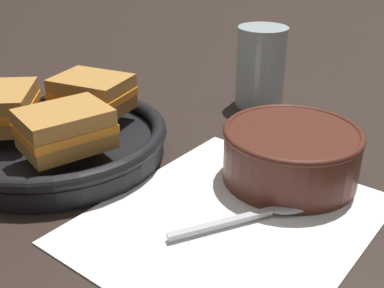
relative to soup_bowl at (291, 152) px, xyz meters
name	(u,v)px	position (x,y,z in m)	size (l,w,h in m)	color
ground_plane	(221,183)	(-0.06, 0.05, -0.04)	(4.00, 4.00, 0.00)	black
napkin	(230,219)	(-0.11, 0.00, -0.04)	(0.32, 0.28, 0.00)	white
soup_bowl	(291,152)	(0.00, 0.00, 0.00)	(0.16, 0.16, 0.07)	#4C2319
spoon	(274,210)	(-0.07, -0.03, -0.03)	(0.16, 0.08, 0.01)	#B7B7BC
skillet	(57,140)	(-0.15, 0.25, -0.02)	(0.28, 0.38, 0.04)	black
sandwich_near_left	(65,129)	(-0.17, 0.19, 0.03)	(0.11, 0.09, 0.05)	#B27A38
sandwich_near_right	(92,94)	(-0.09, 0.26, 0.03)	(0.10, 0.12, 0.05)	#B27A38
sandwich_far_left	(3,107)	(-0.19, 0.30, 0.03)	(0.12, 0.12, 0.05)	#B27A38
drinking_glass	(261,67)	(0.17, 0.17, 0.03)	(0.08, 0.08, 0.12)	silver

